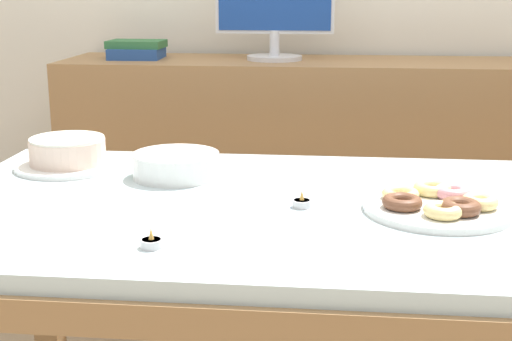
% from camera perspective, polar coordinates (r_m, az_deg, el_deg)
% --- Properties ---
extents(dining_table, '(1.58, 0.91, 0.73)m').
position_cam_1_polar(dining_table, '(1.56, 2.59, -5.69)').
color(dining_table, silver).
rests_on(dining_table, ground).
extents(sideboard, '(1.78, 0.44, 0.92)m').
position_cam_1_polar(sideboard, '(2.69, 3.99, -0.98)').
color(sideboard, olive).
rests_on(sideboard, ground).
extents(computer_monitor, '(0.42, 0.20, 0.38)m').
position_cam_1_polar(computer_monitor, '(2.60, 1.51, 13.00)').
color(computer_monitor, silver).
rests_on(computer_monitor, sideboard).
extents(book_stack, '(0.20, 0.18, 0.07)m').
position_cam_1_polar(book_stack, '(2.69, -9.52, 9.51)').
color(book_stack, '#23478C').
rests_on(book_stack, sideboard).
extents(cake_chocolate_round, '(0.27, 0.27, 0.08)m').
position_cam_1_polar(cake_chocolate_round, '(1.88, -14.81, 1.26)').
color(cake_chocolate_round, white).
rests_on(cake_chocolate_round, dining_table).
extents(pastry_platter, '(0.31, 0.31, 0.04)m').
position_cam_1_polar(pastry_platter, '(1.52, 14.37, -2.62)').
color(pastry_platter, white).
rests_on(pastry_platter, dining_table).
extents(plate_stack, '(0.21, 0.21, 0.06)m').
position_cam_1_polar(plate_stack, '(1.74, -6.41, 0.44)').
color(plate_stack, white).
rests_on(plate_stack, dining_table).
extents(tealight_near_cakes, '(0.04, 0.04, 0.04)m').
position_cam_1_polar(tealight_near_cakes, '(1.29, -8.37, -5.70)').
color(tealight_near_cakes, silver).
rests_on(tealight_near_cakes, dining_table).
extents(tealight_left_edge, '(0.04, 0.04, 0.04)m').
position_cam_1_polar(tealight_left_edge, '(1.50, 3.68, -2.58)').
color(tealight_left_edge, silver).
rests_on(tealight_left_edge, dining_table).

